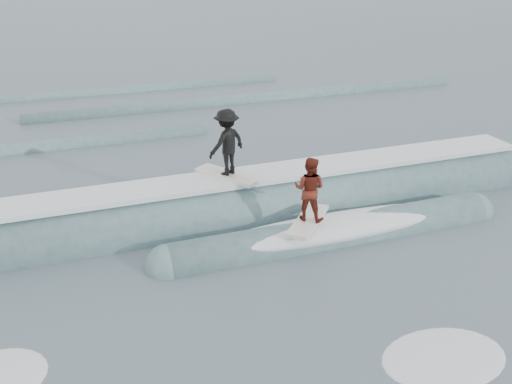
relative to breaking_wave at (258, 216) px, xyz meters
name	(u,v)px	position (x,y,z in m)	size (l,w,h in m)	color
ground	(344,339)	(-0.29, -5.74, -0.04)	(160.00, 160.00, 0.00)	#3C4F58
breaking_wave	(258,216)	(0.00, 0.00, 0.00)	(21.60, 3.93, 2.31)	#3C6366
surfer_black	(227,144)	(-0.77, 0.35, 2.14)	(1.53, 1.98, 1.95)	silver
surfer_red	(309,192)	(0.71, -1.85, 1.39)	(1.76, 1.85, 1.78)	silver
far_swells	(117,116)	(-2.43, 11.91, -0.04)	(36.79, 8.65, 0.80)	#3C6366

